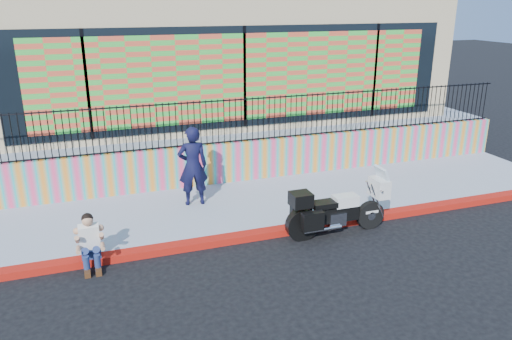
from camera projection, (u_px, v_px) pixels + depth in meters
name	position (u px, v px, depth m)	size (l,w,h in m)	color
ground	(302.00, 231.00, 11.18)	(90.00, 90.00, 0.00)	black
red_curb	(302.00, 228.00, 11.16)	(16.00, 0.30, 0.15)	#A11A0B
sidewalk	(275.00, 201.00, 12.63)	(16.00, 3.00, 0.15)	#949CB1
mural_wall	(255.00, 160.00, 13.86)	(16.00, 0.20, 1.10)	#FF4378
metal_fence	(255.00, 119.00, 13.49)	(15.80, 0.04, 1.20)	black
elevated_platform	(210.00, 122.00, 18.44)	(16.00, 10.00, 1.25)	#949CB1
storefront_building	(209.00, 50.00, 17.40)	(14.00, 8.06, 4.00)	#CBB987
police_motorcycle	(336.00, 209.00, 10.84)	(2.32, 0.77, 1.44)	black
police_officer	(193.00, 166.00, 11.97)	(0.71, 0.47, 1.95)	black
seated_man	(90.00, 247.00, 9.48)	(0.54, 0.71, 1.06)	navy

